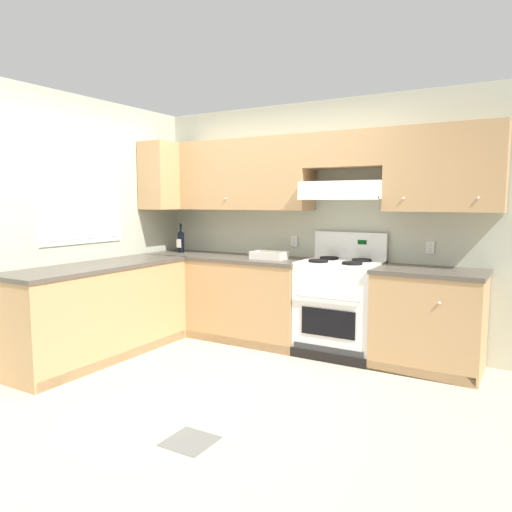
% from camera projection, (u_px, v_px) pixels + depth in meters
% --- Properties ---
extents(ground_plane, '(7.04, 7.04, 0.00)m').
position_uv_depth(ground_plane, '(204.00, 380.00, 4.16)').
color(ground_plane, '#B2AA99').
extents(floor_accent_tile, '(0.30, 0.30, 0.01)m').
position_uv_depth(floor_accent_tile, '(190.00, 441.00, 3.08)').
color(floor_accent_tile, slate).
rests_on(floor_accent_tile, ground_plane).
extents(wall_back, '(4.68, 0.57, 2.55)m').
position_uv_depth(wall_back, '(320.00, 204.00, 5.10)').
color(wall_back, '#B7BAA3').
rests_on(wall_back, ground_plane).
extents(wall_left, '(0.47, 4.00, 2.55)m').
position_uv_depth(wall_left, '(90.00, 218.00, 5.00)').
color(wall_left, '#B7BAA3').
rests_on(wall_left, ground_plane).
extents(counter_back_run, '(3.60, 0.65, 0.91)m').
position_uv_depth(counter_back_run, '(284.00, 303.00, 5.10)').
color(counter_back_run, tan).
rests_on(counter_back_run, ground_plane).
extents(counter_left_run, '(0.63, 1.91, 0.91)m').
position_uv_depth(counter_left_run, '(99.00, 311.00, 4.73)').
color(counter_left_run, tan).
rests_on(counter_left_run, ground_plane).
extents(stove, '(0.76, 0.62, 1.20)m').
position_uv_depth(stove, '(339.00, 307.00, 4.80)').
color(stove, white).
rests_on(stove, ground_plane).
extents(wine_bottle, '(0.08, 0.08, 0.34)m').
position_uv_depth(wine_bottle, '(181.00, 241.00, 5.76)').
color(wine_bottle, black).
rests_on(wine_bottle, counter_back_run).
extents(bowl, '(0.36, 0.23, 0.08)m').
position_uv_depth(bowl, '(269.00, 256.00, 5.10)').
color(bowl, beige).
rests_on(bowl, counter_back_run).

